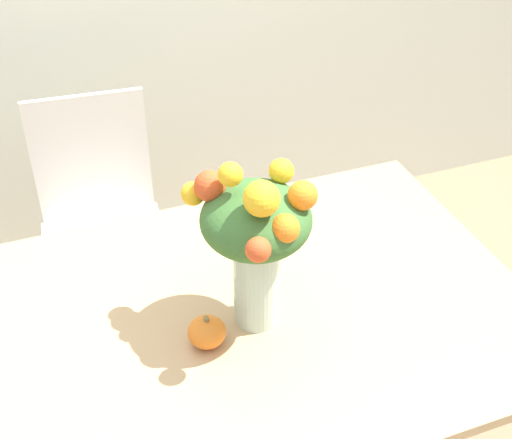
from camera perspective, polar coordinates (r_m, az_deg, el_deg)
name	(u,v)px	position (r m, az deg, el deg)	size (l,w,h in m)	color
dining_table	(241,337)	(1.85, -1.21, -9.41)	(1.46, 1.00, 0.75)	tan
flower_vase	(256,234)	(1.61, -0.02, -1.18)	(0.27, 0.30, 0.45)	#B2CCBC
pumpkin	(207,332)	(1.70, -3.95, -8.96)	(0.09, 0.09, 0.08)	orange
dining_chair_near_window	(103,228)	(2.55, -12.15, -0.69)	(0.45, 0.45, 0.94)	white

